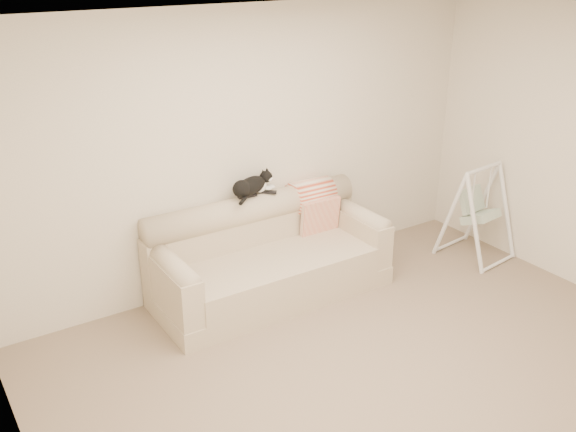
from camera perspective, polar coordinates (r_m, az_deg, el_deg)
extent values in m
plane|color=#7E6854|center=(5.13, 8.76, -13.82)|extent=(5.00, 5.00, 0.00)
cube|color=beige|center=(6.00, -3.15, 6.00)|extent=(5.00, 0.04, 2.60)
cube|color=beige|center=(3.48, -22.97, -9.18)|extent=(0.04, 4.00, 2.60)
cube|color=white|center=(4.15, 10.97, 16.26)|extent=(5.00, 4.00, 0.02)
cube|color=tan|center=(6.06, -1.41, -6.26)|extent=(2.20, 0.90, 0.18)
cube|color=tan|center=(5.88, -0.87, -4.91)|extent=(1.80, 0.68, 0.24)
cube|color=tan|center=(6.17, -3.10, -2.19)|extent=(2.20, 0.22, 0.50)
cylinder|color=tan|center=(6.04, -3.16, 0.62)|extent=(2.16, 0.28, 0.28)
cube|color=tan|center=(5.53, -10.26, -6.16)|extent=(0.20, 0.88, 0.42)
cylinder|color=tan|center=(5.43, -10.42, -4.22)|extent=(0.18, 0.84, 0.18)
cube|color=tan|center=(6.44, 6.09, -1.55)|extent=(0.20, 0.88, 0.42)
cylinder|color=tan|center=(6.36, 6.17, 0.17)|extent=(0.18, 0.84, 0.18)
cube|color=black|center=(5.94, -3.64, 1.79)|extent=(0.18, 0.06, 0.02)
cube|color=gray|center=(5.93, -3.64, 1.92)|extent=(0.10, 0.04, 0.01)
cube|color=black|center=(6.03, -1.83, 2.15)|extent=(0.16, 0.14, 0.02)
ellipsoid|color=black|center=(5.93, -3.29, 2.70)|extent=(0.42, 0.32, 0.16)
ellipsoid|color=black|center=(5.83, -4.14, 2.42)|extent=(0.23, 0.22, 0.16)
ellipsoid|color=white|center=(6.00, -2.47, 2.64)|extent=(0.17, 0.15, 0.11)
ellipsoid|color=black|center=(6.03, -1.96, 3.52)|extent=(0.16, 0.16, 0.11)
ellipsoid|color=white|center=(6.02, -1.58, 3.30)|extent=(0.08, 0.07, 0.05)
sphere|color=#BF7272|center=(6.00, -1.40, 3.26)|extent=(0.01, 0.01, 0.01)
cone|color=black|center=(6.00, -2.24, 3.94)|extent=(0.07, 0.07, 0.06)
cone|color=black|center=(6.05, -1.88, 4.11)|extent=(0.05, 0.06, 0.06)
sphere|color=#B26F17|center=(5.99, -1.75, 3.45)|extent=(0.02, 0.02, 0.02)
sphere|color=#B26F17|center=(6.02, -1.52, 3.56)|extent=(0.02, 0.02, 0.02)
ellipsoid|color=white|center=(6.04, -1.83, 2.50)|extent=(0.10, 0.11, 0.03)
ellipsoid|color=white|center=(6.08, -1.55, 2.65)|extent=(0.10, 0.11, 0.03)
cylinder|color=black|center=(5.78, -3.94, 1.48)|extent=(0.17, 0.17, 0.03)
cylinder|color=#CA4125|center=(6.36, 2.01, 1.85)|extent=(0.43, 0.33, 0.33)
cube|color=#CA4125|center=(6.31, 2.87, -0.31)|extent=(0.43, 0.09, 0.42)
cylinder|color=white|center=(6.64, 16.25, -0.72)|extent=(0.09, 0.35, 0.99)
cylinder|color=white|center=(6.79, 14.17, 0.06)|extent=(0.09, 0.35, 0.99)
cylinder|color=white|center=(7.08, 18.84, 0.47)|extent=(0.09, 0.35, 0.99)
cylinder|color=white|center=(7.23, 16.83, 1.17)|extent=(0.09, 0.35, 0.99)
cylinder|color=white|center=(6.77, 17.01, 4.07)|extent=(0.56, 0.11, 0.04)
cylinder|color=white|center=(6.98, 18.17, -3.99)|extent=(0.56, 0.10, 0.03)
cylinder|color=white|center=(7.27, 14.19, -2.41)|extent=(0.56, 0.10, 0.03)
cube|color=white|center=(6.93, 16.74, -0.06)|extent=(0.36, 0.33, 0.19)
cube|color=white|center=(6.94, 16.00, 1.41)|extent=(0.34, 0.19, 0.26)
cylinder|color=white|center=(6.73, 16.12, 1.97)|extent=(0.02, 0.02, 0.46)
cylinder|color=white|center=(6.95, 17.44, 2.48)|extent=(0.02, 0.02, 0.46)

